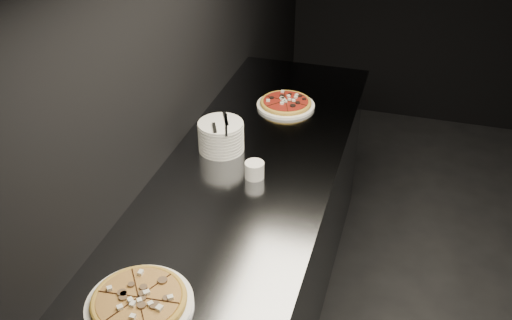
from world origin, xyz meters
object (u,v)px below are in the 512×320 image
(plate_stack, at_px, (221,136))
(cutlery, at_px, (221,124))
(counter, at_px, (247,254))
(pizza_tomato, at_px, (286,103))
(pizza_mushroom, at_px, (139,301))
(ramekin, at_px, (254,170))

(plate_stack, relative_size, cutlery, 0.95)
(counter, distance_m, pizza_tomato, 0.80)
(pizza_mushroom, bearing_deg, pizza_tomato, 85.70)
(plate_stack, distance_m, cutlery, 0.07)
(cutlery, xyz_separation_m, ramekin, (0.20, -0.16, -0.10))
(plate_stack, xyz_separation_m, cutlery, (0.01, -0.02, 0.07))
(pizza_tomato, bearing_deg, ramekin, -87.35)
(plate_stack, bearing_deg, counter, -42.87)
(pizza_mushroom, height_order, cutlery, cutlery)
(cutlery, height_order, ramekin, cutlery)
(cutlery, bearing_deg, ramekin, -63.57)
(ramekin, bearing_deg, plate_stack, 140.55)
(pizza_mushroom, height_order, ramekin, ramekin)
(counter, bearing_deg, pizza_tomato, 88.90)
(pizza_mushroom, height_order, plate_stack, plate_stack)
(pizza_mushroom, xyz_separation_m, cutlery, (-0.06, 0.95, 0.12))
(plate_stack, bearing_deg, cutlery, -62.38)
(counter, height_order, pizza_mushroom, pizza_mushroom)
(counter, distance_m, cutlery, 0.63)
(pizza_mushroom, distance_m, plate_stack, 0.97)
(counter, xyz_separation_m, pizza_mushroom, (-0.10, -0.81, 0.48))
(ramekin, bearing_deg, counter, 157.40)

